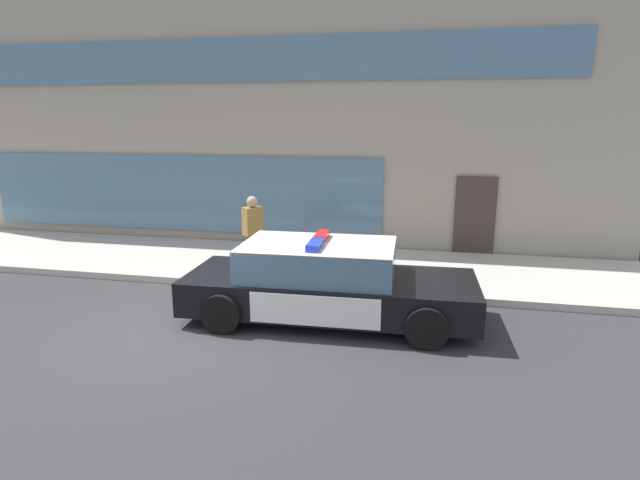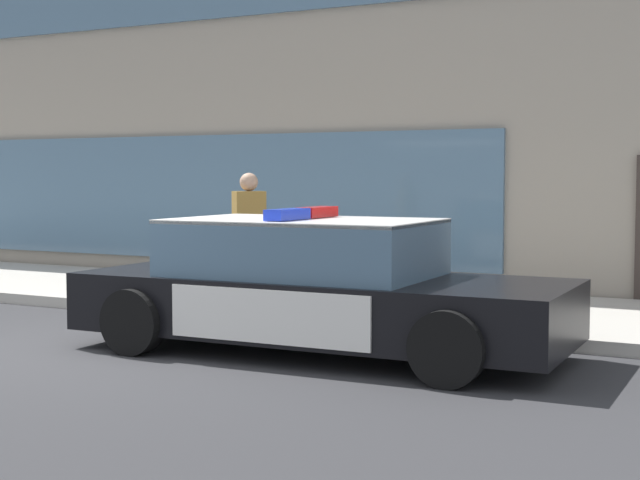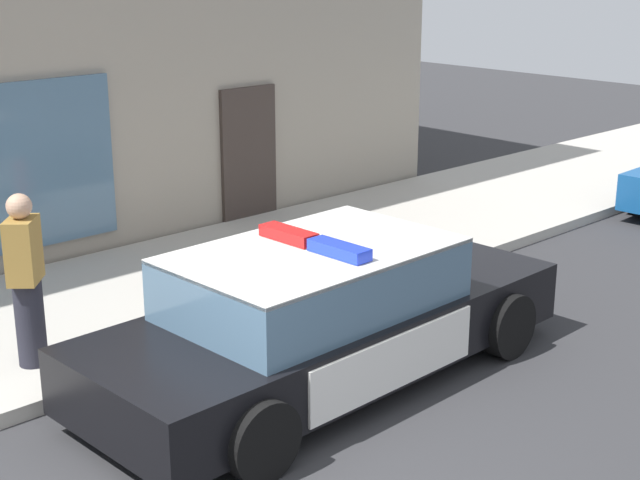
# 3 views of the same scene
# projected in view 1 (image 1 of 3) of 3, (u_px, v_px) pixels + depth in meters

# --- Properties ---
(ground) EXTENTS (48.00, 48.00, 0.00)m
(ground) POSITION_uv_depth(u_px,v_px,m) (184.00, 328.00, 8.69)
(ground) COLOR #303033
(sidewalk) EXTENTS (48.00, 3.49, 0.15)m
(sidewalk) POSITION_uv_depth(u_px,v_px,m) (256.00, 263.00, 12.35)
(sidewalk) COLOR #B2ADA3
(sidewalk) RESTS_ON ground
(storefront_building) EXTENTS (19.39, 11.88, 6.91)m
(storefront_building) POSITION_uv_depth(u_px,v_px,m) (304.00, 120.00, 19.00)
(storefront_building) COLOR gray
(storefront_building) RESTS_ON ground
(police_cruiser) EXTENTS (5.12, 2.18, 1.49)m
(police_cruiser) POSITION_uv_depth(u_px,v_px,m) (326.00, 282.00, 8.95)
(police_cruiser) COLOR black
(police_cruiser) RESTS_ON ground
(fire_hydrant) EXTENTS (0.34, 0.39, 0.73)m
(fire_hydrant) POSITION_uv_depth(u_px,v_px,m) (375.00, 267.00, 10.46)
(fire_hydrant) COLOR red
(fire_hydrant) RESTS_ON sidewalk
(pedestrian_on_sidewalk) EXTENTS (0.46, 0.47, 1.71)m
(pedestrian_on_sidewalk) POSITION_uv_depth(u_px,v_px,m) (253.00, 234.00, 11.15)
(pedestrian_on_sidewalk) COLOR #23232D
(pedestrian_on_sidewalk) RESTS_ON sidewalk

